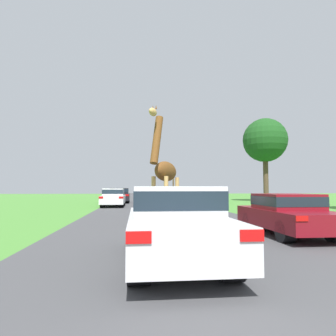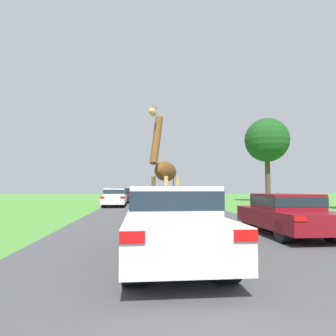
# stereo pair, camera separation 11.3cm
# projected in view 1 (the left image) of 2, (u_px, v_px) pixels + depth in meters

# --- Properties ---
(road) EXTENTS (8.22, 120.00, 0.00)m
(road) POSITION_uv_depth(u_px,v_px,m) (150.00, 202.00, 30.32)
(road) COLOR #424244
(road) RESTS_ON ground
(giraffe_near_road) EXTENTS (1.59, 2.78, 4.60)m
(giraffe_near_road) POSITION_uv_depth(u_px,v_px,m) (165.00, 171.00, 12.39)
(giraffe_near_road) COLOR tan
(giraffe_near_road) RESTS_ON ground
(car_lead_maroon) EXTENTS (1.73, 4.30, 1.46)m
(car_lead_maroon) POSITION_uv_depth(u_px,v_px,m) (174.00, 221.00, 5.81)
(car_lead_maroon) COLOR silver
(car_lead_maroon) RESTS_ON ground
(car_queue_right) EXTENTS (1.89, 4.66, 1.28)m
(car_queue_right) POSITION_uv_depth(u_px,v_px,m) (172.00, 201.00, 18.00)
(car_queue_right) COLOR #144C28
(car_queue_right) RESTS_ON ground
(car_queue_left) EXTENTS (1.73, 4.57, 1.41)m
(car_queue_left) POSITION_uv_depth(u_px,v_px,m) (113.00, 197.00, 23.49)
(car_queue_left) COLOR silver
(car_queue_left) RESTS_ON ground
(car_far_ahead) EXTENTS (1.74, 4.82, 1.26)m
(car_far_ahead) POSITION_uv_depth(u_px,v_px,m) (166.00, 197.00, 26.70)
(car_far_ahead) COLOR navy
(car_far_ahead) RESTS_ON ground
(car_verge_right) EXTENTS (1.71, 4.10, 1.25)m
(car_verge_right) POSITION_uv_depth(u_px,v_px,m) (287.00, 213.00, 9.16)
(car_verge_right) COLOR maroon
(car_verge_right) RESTS_ON ground
(car_rear_follower) EXTENTS (1.95, 4.09, 1.44)m
(car_rear_follower) POSITION_uv_depth(u_px,v_px,m) (119.00, 195.00, 29.46)
(car_rear_follower) COLOR black
(car_rear_follower) RESTS_ON ground
(tree_left_edge) EXTENTS (4.76, 4.76, 9.05)m
(tree_left_edge) POSITION_uv_depth(u_px,v_px,m) (265.00, 141.00, 32.60)
(tree_left_edge) COLOR #4C3828
(tree_left_edge) RESTS_ON ground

